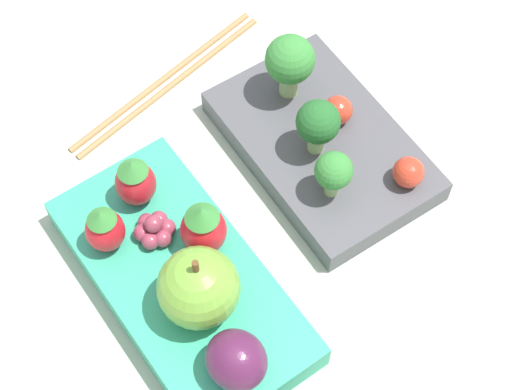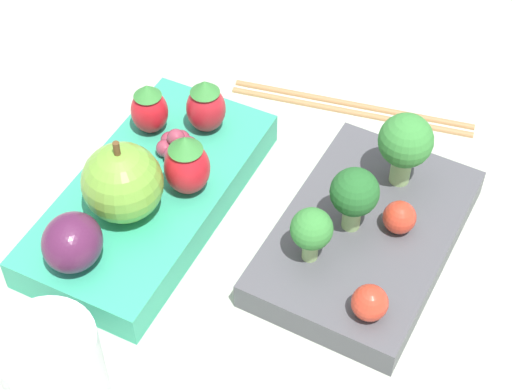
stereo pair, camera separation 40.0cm
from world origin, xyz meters
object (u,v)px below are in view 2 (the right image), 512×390
(apple, at_px, (122,183))
(drinking_cup, at_px, (53,369))
(broccoli_floret_0, at_px, (312,231))
(broccoli_floret_2, at_px, (354,194))
(bento_box_fruit, at_px, (150,198))
(strawberry_0, at_px, (206,106))
(broccoli_floret_1, at_px, (405,143))
(bento_box_savoury, at_px, (366,236))
(cherry_tomato_0, at_px, (399,217))
(plum, at_px, (72,242))
(strawberry_2, at_px, (187,165))
(strawberry_1, at_px, (149,108))
(chopsticks_pair, at_px, (352,106))
(grape_cluster, at_px, (177,145))
(cherry_tomato_1, at_px, (370,303))

(apple, distance_m, drinking_cup, 0.14)
(broccoli_floret_0, bearing_deg, broccoli_floret_2, 151.23)
(bento_box_fruit, relative_size, strawberry_0, 4.89)
(broccoli_floret_1, distance_m, strawberry_0, 0.16)
(broccoli_floret_0, height_order, apple, apple)
(bento_box_savoury, distance_m, apple, 0.18)
(cherry_tomato_0, xyz_separation_m, strawberry_0, (-0.05, -0.17, 0.01))
(broccoli_floret_1, distance_m, cherry_tomato_0, 0.06)
(plum, bearing_deg, cherry_tomato_0, 116.39)
(strawberry_2, distance_m, plum, 0.10)
(cherry_tomato_0, distance_m, strawberry_1, 0.21)
(bento_box_fruit, bearing_deg, chopsticks_pair, 143.64)
(bento_box_savoury, xyz_separation_m, broccoli_floret_1, (-0.05, 0.01, 0.05))
(bento_box_savoury, bearing_deg, strawberry_0, -111.52)
(bento_box_savoury, distance_m, plum, 0.21)
(broccoli_floret_2, bearing_deg, broccoli_floret_0, -28.77)
(bento_box_savoury, bearing_deg, strawberry_1, -102.64)
(strawberry_0, distance_m, grape_cluster, 0.04)
(broccoli_floret_1, bearing_deg, bento_box_fruit, -68.76)
(apple, bearing_deg, cherry_tomato_1, 80.82)
(bento_box_fruit, xyz_separation_m, apple, (0.03, -0.01, 0.04))
(bento_box_fruit, height_order, broccoli_floret_2, broccoli_floret_2)
(drinking_cup, bearing_deg, cherry_tomato_0, 136.32)
(strawberry_1, relative_size, chopsticks_pair, 0.21)
(bento_box_fruit, bearing_deg, plum, -13.61)
(strawberry_1, xyz_separation_m, grape_cluster, (0.02, 0.03, -0.01))
(broccoli_floret_2, relative_size, cherry_tomato_1, 2.14)
(broccoli_floret_0, distance_m, broccoli_floret_2, 0.04)
(broccoli_floret_0, bearing_deg, bento_box_fruit, -100.16)
(chopsticks_pair, bearing_deg, strawberry_2, -30.15)
(cherry_tomato_0, distance_m, cherry_tomato_1, 0.08)
(chopsticks_pair, bearing_deg, broccoli_floret_0, 4.41)
(cherry_tomato_0, relative_size, strawberry_0, 0.51)
(cherry_tomato_1, bearing_deg, bento_box_savoury, -166.20)
(broccoli_floret_2, distance_m, apple, 0.16)
(strawberry_0, bearing_deg, grape_cluster, -18.81)
(apple, bearing_deg, broccoli_floret_2, 104.29)
(apple, height_order, grape_cluster, apple)
(strawberry_1, height_order, strawberry_2, strawberry_2)
(broccoli_floret_1, relative_size, plum, 1.40)
(broccoli_floret_1, bearing_deg, broccoli_floret_2, -23.24)
(plum, relative_size, grape_cluster, 1.37)
(broccoli_floret_2, xyz_separation_m, apple, (0.04, -0.16, -0.00))
(chopsticks_pair, bearing_deg, broccoli_floret_2, 13.14)
(broccoli_floret_1, bearing_deg, drinking_cup, -35.86)
(bento_box_fruit, height_order, cherry_tomato_0, cherry_tomato_0)
(broccoli_floret_0, xyz_separation_m, drinking_cup, (0.14, -0.13, -0.02))
(bento_box_savoury, relative_size, broccoli_floret_1, 3.27)
(broccoli_floret_1, relative_size, drinking_cup, 0.93)
(apple, relative_size, plum, 1.55)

